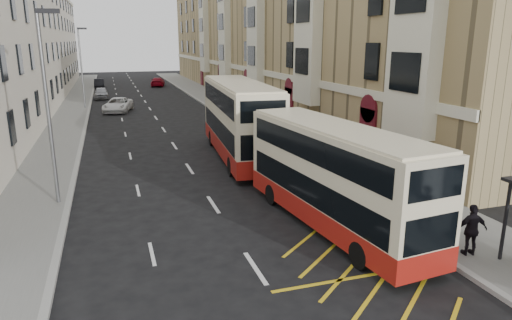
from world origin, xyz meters
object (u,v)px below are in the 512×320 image
object	(u,v)px
car_dark	(99,83)
double_decker_rear	(239,120)
pedestrian_far	(472,230)
car_silver	(101,93)
street_lamp_far	(82,63)
white_van	(118,105)
car_red	(158,82)
street_lamp_near	(48,98)
double_decker_front	(334,177)

from	to	relation	value
car_dark	double_decker_rear	bearing A→B (deg)	-79.11
pedestrian_far	car_silver	distance (m)	49.22
street_lamp_far	car_silver	distance (m)	9.29
pedestrian_far	white_van	bearing A→B (deg)	-62.98
car_dark	car_red	world-z (taller)	car_red
white_van	car_silver	bearing A→B (deg)	111.16
street_lamp_far	white_van	size ratio (longest dim) A/B	1.60
street_lamp_near	car_red	bearing A→B (deg)	79.37
car_silver	car_dark	distance (m)	14.06
street_lamp_near	car_red	xyz separation A→B (m)	(9.73, 51.86, -3.97)
double_decker_front	double_decker_rear	size ratio (longest dim) A/B	0.87
double_decker_front	car_dark	size ratio (longest dim) A/B	2.54
street_lamp_near	car_silver	world-z (taller)	street_lamp_near
street_lamp_far	double_decker_front	distance (m)	37.28
street_lamp_far	double_decker_front	size ratio (longest dim) A/B	0.79
street_lamp_far	double_decker_rear	distance (m)	26.47
street_lamp_far	car_silver	xyz separation A→B (m)	(1.52, 8.28, -3.93)
double_decker_rear	street_lamp_near	bearing A→B (deg)	-146.13
street_lamp_near	car_dark	xyz separation A→B (m)	(1.15, 52.34, -3.98)
white_van	car_red	world-z (taller)	white_van
double_decker_rear	pedestrian_far	size ratio (longest dim) A/B	6.73
street_lamp_near	car_dark	world-z (taller)	street_lamp_near
street_lamp_far	car_silver	bearing A→B (deg)	79.61
double_decker_front	car_red	xyz separation A→B (m)	(-0.41, 57.63, -1.34)
car_red	double_decker_front	bearing A→B (deg)	100.78
double_decker_front	double_decker_rear	xyz separation A→B (m)	(-0.47, 11.24, 0.32)
pedestrian_far	car_silver	bearing A→B (deg)	-64.67
street_lamp_far	double_decker_rear	size ratio (longest dim) A/B	0.69
car_silver	pedestrian_far	bearing A→B (deg)	-76.03
street_lamp_near	double_decker_front	bearing A→B (deg)	-29.66
car_dark	white_van	bearing A→B (deg)	-84.89
double_decker_rear	pedestrian_far	world-z (taller)	double_decker_rear
street_lamp_far	car_dark	xyz separation A→B (m)	(1.15, 22.34, -3.98)
double_decker_rear	car_red	distance (m)	46.42
street_lamp_near	double_decker_rear	world-z (taller)	street_lamp_near
pedestrian_far	white_van	world-z (taller)	pedestrian_far
street_lamp_near	car_red	distance (m)	52.91
street_lamp_near	car_dark	size ratio (longest dim) A/B	2.02
double_decker_front	car_red	world-z (taller)	double_decker_front
street_lamp_far	pedestrian_far	size ratio (longest dim) A/B	4.63
street_lamp_near	car_dark	bearing A→B (deg)	88.74
street_lamp_far	pedestrian_far	distance (m)	41.84
white_van	car_silver	xyz separation A→B (m)	(-1.65, 11.44, 0.01)
street_lamp_near	car_red	world-z (taller)	street_lamp_near
double_decker_front	pedestrian_far	xyz separation A→B (m)	(3.07, -3.76, -0.99)
car_dark	car_silver	bearing A→B (deg)	-87.92
double_decker_front	car_silver	world-z (taller)	double_decker_front
double_decker_front	white_van	distance (m)	33.38
double_decker_rear	white_van	xyz separation A→B (m)	(-6.50, 21.37, -1.63)
double_decker_front	white_van	size ratio (longest dim) A/B	2.02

